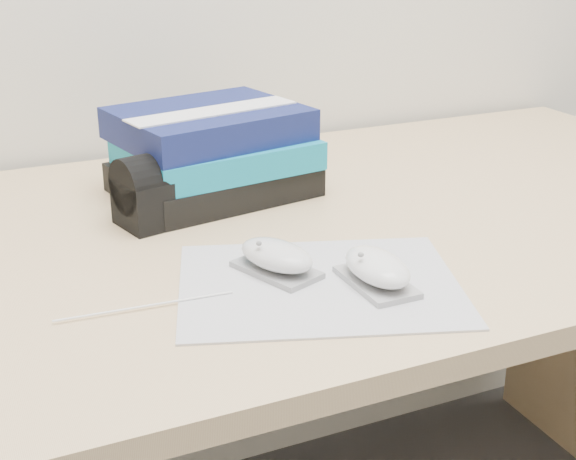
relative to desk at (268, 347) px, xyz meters
name	(u,v)px	position (x,y,z in m)	size (l,w,h in m)	color
desk	(268,347)	(0.00, 0.00, 0.00)	(1.60, 0.80, 0.73)	tan
mousepad	(319,284)	(-0.05, -0.27, 0.24)	(0.32, 0.25, 0.00)	#9D9CA4
mouse_rear	(276,258)	(-0.08, -0.22, 0.26)	(0.09, 0.12, 0.04)	gray
mouse_front	(377,269)	(0.01, -0.30, 0.26)	(0.06, 0.11, 0.04)	#98989B
usb_cable	(146,306)	(-0.24, -0.24, 0.24)	(0.00, 0.00, 0.20)	white
book_stack	(213,152)	(-0.05, 0.09, 0.30)	(0.30, 0.26, 0.13)	black
pouch	(160,189)	(-0.16, 0.00, 0.28)	(0.13, 0.10, 0.10)	black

